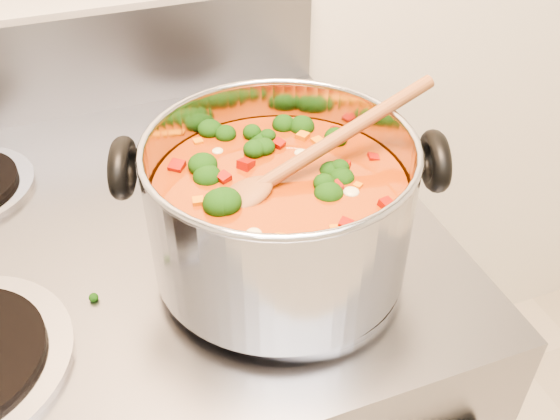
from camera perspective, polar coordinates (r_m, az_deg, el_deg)
The scene contains 3 objects.
stockpot at distance 0.68m, azimuth -0.00°, elevation 0.07°, with size 0.35×0.29×0.17m.
wooden_spoon at distance 0.66m, azimuth 1.27°, elevation 4.11°, with size 0.28×0.08×0.09m.
cooktop_crumbs at distance 0.87m, azimuth -7.32°, elevation 1.94°, with size 0.08×0.05×0.01m.
Camera 1 is at (-0.08, 0.52, 1.44)m, focal length 40.00 mm.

